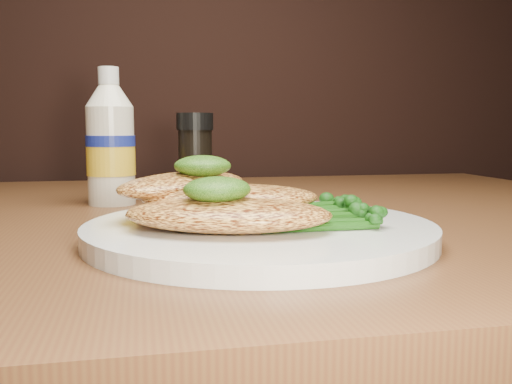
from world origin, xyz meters
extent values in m
cylinder|color=white|center=(0.05, 0.88, 0.76)|extent=(0.30, 0.30, 0.02)
ellipsoid|color=#F3AC4D|center=(0.02, 0.84, 0.78)|extent=(0.18, 0.13, 0.03)
ellipsoid|color=#F3AC4D|center=(0.02, 0.88, 0.79)|extent=(0.16, 0.09, 0.02)
ellipsoid|color=#F3AC4D|center=(-0.01, 0.92, 0.79)|extent=(0.16, 0.16, 0.02)
ellipsoid|color=#0F3307|center=(0.01, 0.84, 0.80)|extent=(0.06, 0.06, 0.02)
ellipsoid|color=#0F3307|center=(0.00, 0.91, 0.81)|extent=(0.06, 0.06, 0.02)
camera|label=1|loc=(-0.05, 0.42, 0.85)|focal=39.26mm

